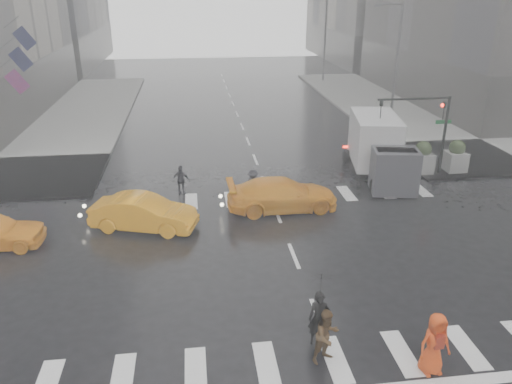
{
  "coord_description": "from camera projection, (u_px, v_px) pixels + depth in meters",
  "views": [
    {
      "loc": [
        -3.74,
        -17.03,
        9.94
      ],
      "look_at": [
        -1.26,
        2.0,
        2.0
      ],
      "focal_mm": 35.0,
      "sensor_mm": 36.0,
      "label": 1
    }
  ],
  "objects": [
    {
      "name": "pedestrian_brown",
      "position": [
        327.0,
        336.0,
        14.01
      ],
      "size": [
        1.01,
        0.93,
        1.68
      ],
      "primitive_type": "imported",
      "rotation": [
        0.0,
        0.0,
        0.45
      ],
      "color": "#412D17",
      "rests_on": "ground"
    },
    {
      "name": "taxi_mid",
      "position": [
        144.0,
        213.0,
        21.79
      ],
      "size": [
        4.86,
        2.88,
        1.51
      ],
      "primitive_type": "imported",
      "rotation": [
        0.0,
        0.0,
        1.27
      ],
      "color": "#FF9A0D",
      "rests_on": "ground"
    },
    {
      "name": "road_markings",
      "position": [
        294.0,
        256.0,
        19.85
      ],
      "size": [
        18.0,
        48.0,
        0.01
      ],
      "primitive_type": null,
      "color": "silver",
      "rests_on": "ground"
    },
    {
      "name": "street_lamp_near",
      "position": [
        395.0,
        61.0,
        35.74
      ],
      "size": [
        2.15,
        0.22,
        9.0
      ],
      "color": "#59595B",
      "rests_on": "ground"
    },
    {
      "name": "flag_cluster",
      "position": [
        16.0,
        56.0,
        32.84
      ],
      "size": [
        2.87,
        3.06,
        4.69
      ],
      "color": "#59595B",
      "rests_on": "ground"
    },
    {
      "name": "street_lamp_far",
      "position": [
        324.0,
        36.0,
        54.07
      ],
      "size": [
        2.15,
        0.22,
        9.0
      ],
      "color": "#59595B",
      "rests_on": "ground"
    },
    {
      "name": "planter_mid",
      "position": [
        422.0,
        158.0,
        28.06
      ],
      "size": [
        1.1,
        1.1,
        1.8
      ],
      "color": "slate",
      "rests_on": "ground"
    },
    {
      "name": "pedestrian_orange",
      "position": [
        435.0,
        344.0,
        13.55
      ],
      "size": [
        0.97,
        0.69,
        1.87
      ],
      "rotation": [
        0.0,
        0.0,
        0.11
      ],
      "color": "#E0410F",
      "rests_on": "ground"
    },
    {
      "name": "pedestrian_far_a",
      "position": [
        181.0,
        180.0,
        25.43
      ],
      "size": [
        1.03,
        0.78,
        1.55
      ],
      "primitive_type": "imported",
      "rotation": [
        0.0,
        0.0,
        2.86
      ],
      "color": "black",
      "rests_on": "ground"
    },
    {
      "name": "planter_west",
      "position": [
        388.0,
        159.0,
        27.82
      ],
      "size": [
        1.1,
        1.1,
        1.8
      ],
      "color": "slate",
      "rests_on": "ground"
    },
    {
      "name": "pedestrian_far_b",
      "position": [
        253.0,
        184.0,
        24.92
      ],
      "size": [
        1.09,
        1.06,
        1.52
      ],
      "primitive_type": "imported",
      "rotation": [
        0.0,
        0.0,
        2.41
      ],
      "color": "black",
      "rests_on": "ground"
    },
    {
      "name": "box_truck",
      "position": [
        379.0,
        147.0,
        27.27
      ],
      "size": [
        2.34,
        6.25,
        3.32
      ],
      "rotation": [
        0.0,
        0.0,
        -0.19
      ],
      "color": "silver",
      "rests_on": "ground"
    },
    {
      "name": "traffic_signal_pole",
      "position": [
        429.0,
        120.0,
        27.03
      ],
      "size": [
        4.45,
        0.42,
        4.5
      ],
      "color": "black",
      "rests_on": "ground"
    },
    {
      "name": "taxi_rear",
      "position": [
        282.0,
        194.0,
        23.72
      ],
      "size": [
        4.69,
        2.25,
        1.53
      ],
      "primitive_type": "imported",
      "rotation": [
        0.0,
        0.0,
        1.6
      ],
      "color": "#FF9A0D",
      "rests_on": "ground"
    },
    {
      "name": "planter_east",
      "position": [
        456.0,
        156.0,
        28.3
      ],
      "size": [
        1.1,
        1.1,
        1.8
      ],
      "color": "slate",
      "rests_on": "ground"
    },
    {
      "name": "pedestrian_black",
      "position": [
        320.0,
        299.0,
        14.4
      ],
      "size": [
        1.18,
        1.19,
        2.43
      ],
      "rotation": [
        0.0,
        0.0,
        -0.26
      ],
      "color": "black",
      "rests_on": "ground"
    },
    {
      "name": "sidewalk_ne",
      "position": [
        498.0,
        125.0,
        38.18
      ],
      "size": [
        35.0,
        35.0,
        0.15
      ],
      "primitive_type": "cube",
      "color": "slate",
      "rests_on": "ground"
    },
    {
      "name": "ground",
      "position": [
        294.0,
        256.0,
        19.85
      ],
      "size": [
        120.0,
        120.0,
        0.0
      ],
      "primitive_type": "plane",
      "color": "black",
      "rests_on": "ground"
    }
  ]
}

